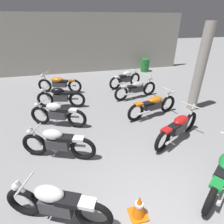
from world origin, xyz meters
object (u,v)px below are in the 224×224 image
Objects in this scene: motorcycle_left_row_2 at (58,114)px; motorcycle_left_row_3 at (61,97)px; motorcycle_right_row_1 at (178,127)px; traffic_cone at (139,206)px; motorcycle_right_row_4 at (126,79)px; motorcycle_left_row_1 at (58,143)px; oil_drum at (145,65)px; support_pillar at (200,69)px; motorcycle_right_row_2 at (153,105)px; motorcycle_right_row_3 at (136,89)px; motorcycle_left_row_4 at (59,84)px; motorcycle_left_row_0 at (56,204)px; motorcycle_right_row_0 at (224,171)px.

motorcycle_left_row_2 is 1.45m from motorcycle_left_row_3.
motorcycle_right_row_1 reaches higher than motorcycle_left_row_3.
traffic_cone is (1.35, -5.06, -0.20)m from motorcycle_left_row_3.
motorcycle_left_row_3 is 1.01× the size of motorcycle_right_row_4.
motorcycle_left_row_2 is 3.42× the size of traffic_cone.
oil_drum is (5.66, 7.41, -0.03)m from motorcycle_left_row_1.
support_pillar is 3.76× the size of oil_drum.
motorcycle_right_row_2 is 1.77m from motorcycle_right_row_3.
traffic_cone is (-1.95, -6.71, -0.20)m from motorcycle_right_row_4.
motorcycle_right_row_3 is at bearing -25.06° from motorcycle_left_row_4.
motorcycle_right_row_3 reaches higher than motorcycle_left_row_1.
motorcycle_left_row_4 is 0.98× the size of motorcycle_right_row_2.
motorcycle_right_row_4 is (3.40, 3.11, 0.00)m from motorcycle_left_row_2.
support_pillar is 5.45m from motorcycle_left_row_3.
motorcycle_left_row_1 is at bearing -91.22° from motorcycle_left_row_3.
motorcycle_left_row_3 reaches higher than oil_drum.
motorcycle_left_row_3 is at bearing 86.38° from motorcycle_left_row_2.
motorcycle_left_row_3 is at bearing 136.65° from motorcycle_right_row_1.
motorcycle_left_row_1 is at bearing -162.63° from support_pillar.
support_pillar reaches higher than motorcycle_left_row_3.
motorcycle_right_row_4 reaches higher than oil_drum.
motorcycle_left_row_0 is 7.27m from motorcycle_right_row_4.
motorcycle_left_row_4 is at bearing 101.80° from traffic_cone.
support_pillar is at bearing 62.17° from motorcycle_right_row_0.
motorcycle_right_row_4 is at bearing 62.43° from motorcycle_left_row_0.
traffic_cone is at bearing -136.16° from support_pillar.
motorcycle_left_row_1 is 0.97× the size of motorcycle_left_row_3.
motorcycle_right_row_1 is at bearing -89.56° from motorcycle_right_row_4.
motorcycle_left_row_2 and motorcycle_left_row_3 have the same top height.
motorcycle_left_row_1 is 3.65m from motorcycle_right_row_2.
motorcycle_left_row_2 is 8.13m from oil_drum.
motorcycle_left_row_3 is at bearing -87.86° from motorcycle_left_row_4.
motorcycle_left_row_4 is (-0.01, 6.52, -0.01)m from motorcycle_left_row_0.
motorcycle_right_row_4 is (-0.00, 6.53, 0.01)m from motorcycle_right_row_0.
motorcycle_left_row_1 and motorcycle_left_row_3 have the same top height.
motorcycle_right_row_3 is at bearing 89.93° from motorcycle_right_row_0.
motorcycle_left_row_3 is at bearing 124.18° from motorcycle_right_row_0.
support_pillar is at bearing 44.04° from motorcycle_right_row_1.
motorcycle_right_row_4 is 6.99m from traffic_cone.
motorcycle_left_row_1 is 3.06m from motorcycle_left_row_3.
motorcycle_right_row_1 is at bearing -106.70° from oil_drum.
traffic_cone is (-1.93, -3.44, -0.19)m from motorcycle_right_row_2.
motorcycle_left_row_1 is at bearing -90.00° from motorcycle_left_row_4.
motorcycle_left_row_0 is at bearing -124.33° from motorcycle_right_row_3.
oil_drum is at bearing 68.87° from motorcycle_right_row_2.
support_pillar is at bearing -31.36° from motorcycle_left_row_4.
traffic_cone is (-1.96, -0.18, -0.19)m from motorcycle_right_row_0.
motorcycle_right_row_3 is at bearing 25.20° from motorcycle_left_row_2.
motorcycle_left_row_0 is 6.52m from motorcycle_left_row_4.
motorcycle_left_row_4 is at bearing 117.05° from motorcycle_right_row_0.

